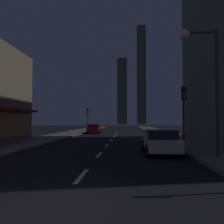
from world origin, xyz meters
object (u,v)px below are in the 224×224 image
Objects in this scene: fire_hydrant_far_left at (70,132)px; traffic_light_near_right at (184,103)px; street_lamp_right at (200,61)px; car_parked_near at (161,142)px; car_parked_far at (94,129)px; traffic_light_far_left at (88,114)px.

traffic_light_near_right is at bearing -51.64° from fire_hydrant_far_left.
street_lamp_right is (11.28, -18.44, 4.61)m from fire_hydrant_far_left.
car_parked_near and car_parked_far have the same top height.
fire_hydrant_far_left is (-9.50, 16.59, -0.29)m from car_parked_near.
fire_hydrant_far_left is 18.57m from traffic_light_near_right.
traffic_light_near_right is 0.64× the size of street_lamp_right.
traffic_light_far_left is at bearing 87.97° from fire_hydrant_far_left.
street_lamp_right is at bearing -46.04° from car_parked_near.
car_parked_near is 1.01× the size of traffic_light_far_left.
car_parked_near is 5.03m from street_lamp_right.
car_parked_near is 1.00× the size of car_parked_far.
traffic_light_near_right is (9.10, -20.72, 2.45)m from car_parked_far.
traffic_light_near_right is (11.40, -14.41, 2.74)m from fire_hydrant_far_left.
car_parked_far is at bearing 107.45° from car_parked_near.
fire_hydrant_far_left is at bearing 121.46° from street_lamp_right.
traffic_light_near_right is 1.00× the size of traffic_light_far_left.
traffic_light_far_left is (0.40, 11.26, 2.74)m from fire_hydrant_far_left.
car_parked_near is at bearing -60.21° from fire_hydrant_far_left.
car_parked_near is at bearing -130.97° from traffic_light_near_right.
street_lamp_right is (10.88, -29.70, 1.87)m from traffic_light_far_left.
car_parked_far is at bearing 109.94° from street_lamp_right.
traffic_light_far_left reaches higher than car_parked_far.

